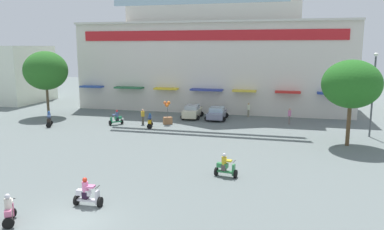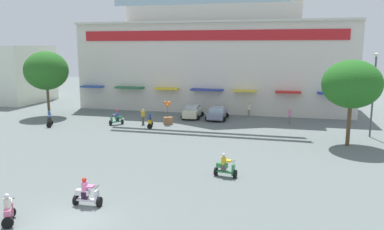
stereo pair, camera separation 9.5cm
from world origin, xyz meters
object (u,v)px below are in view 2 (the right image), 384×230
parked_car_0 (193,112)px  scooter_rider_5 (50,120)px  parked_car_1 (217,113)px  balloon_vendor_cart (168,115)px  plaza_tree_0 (46,71)px  plaza_tree_1 (352,84)px  scooter_rider_0 (87,194)px  scooter_rider_7 (116,119)px  streetlamp_near (374,89)px  scooter_rider_4 (150,122)px  scooter_rider_3 (225,167)px  pedestrian_1 (290,115)px  scooter_rider_6 (8,211)px  pedestrian_2 (249,109)px  pedestrian_0 (143,116)px

parked_car_0 → scooter_rider_5: (-13.13, -8.06, -0.11)m
parked_car_1 → balloon_vendor_cart: 5.97m
plaza_tree_0 → scooter_rider_5: (3.56, -5.01, -4.71)m
plaza_tree_1 → scooter_rider_0: (-14.73, -16.28, -4.47)m
scooter_rider_7 → streetlamp_near: streetlamp_near is taller
scooter_rider_0 → scooter_rider_4: size_ratio=1.03×
scooter_rider_3 → scooter_rider_4: 16.04m
plaza_tree_1 → pedestrian_1: (-4.68, 7.82, -4.11)m
scooter_rider_4 → plaza_tree_1: bearing=-8.0°
scooter_rider_6 → streetlamp_near: 30.28m
parked_car_1 → pedestrian_2: 4.17m
scooter_rider_5 → parked_car_1: bearing=26.3°
plaza_tree_0 → plaza_tree_1: (32.17, -5.58, -0.26)m
parked_car_0 → parked_car_1: 2.89m
scooter_rider_6 → scooter_rider_7: 22.61m
pedestrian_2 → plaza_tree_1: bearing=-49.9°
parked_car_0 → pedestrian_2: bearing=21.6°
pedestrian_0 → pedestrian_1: 15.48m
parked_car_1 → scooter_rider_0: size_ratio=2.55×
parked_car_1 → pedestrian_0: (-7.06, -4.63, 0.21)m
pedestrian_1 → scooter_rider_5: bearing=-163.2°
parked_car_0 → scooter_rider_5: 15.41m
pedestrian_0 → scooter_rider_4: bearing=-45.1°
plaza_tree_1 → pedestrian_2: bearing=130.1°
pedestrian_2 → balloon_vendor_cart: (-7.87, -6.38, 0.09)m
streetlamp_near → plaza_tree_1: bearing=-122.7°
plaza_tree_0 → parked_car_1: 20.34m
parked_car_1 → scooter_rider_7: 11.14m
scooter_rider_3 → scooter_rider_7: scooter_rider_7 is taller
plaza_tree_1 → pedestrian_2: size_ratio=4.31×
scooter_rider_7 → scooter_rider_4: bearing=-6.9°
scooter_rider_6 → plaza_tree_0: bearing=121.3°
scooter_rider_0 → pedestrian_0: size_ratio=0.93×
balloon_vendor_cart → scooter_rider_6: bearing=-90.1°
scooter_rider_6 → streetlamp_near: streetlamp_near is taller
plaza_tree_0 → parked_car_0: bearing=10.4°
parked_car_1 → scooter_rider_4: (-5.79, -5.90, -0.11)m
plaza_tree_1 → scooter_rider_4: size_ratio=4.80×
scooter_rider_4 → pedestrian_2: pedestrian_2 is taller
scooter_rider_3 → streetlamp_near: 18.08m
pedestrian_2 → pedestrian_0: bearing=-145.1°
plaza_tree_0 → scooter_rider_5: 7.75m
plaza_tree_0 → parked_car_1: size_ratio=1.96×
plaza_tree_1 → scooter_rider_5: (-28.61, 0.58, -4.45)m
scooter_rider_0 → scooter_rider_5: (-13.87, 16.86, 0.03)m
streetlamp_near → scooter_rider_5: bearing=-174.1°
scooter_rider_3 → streetlamp_near: streetlamp_near is taller
balloon_vendor_cart → parked_car_0: bearing=66.5°
plaza_tree_1 → scooter_rider_4: plaza_tree_1 is taller
scooter_rider_5 → pedestrian_2: size_ratio=0.97×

